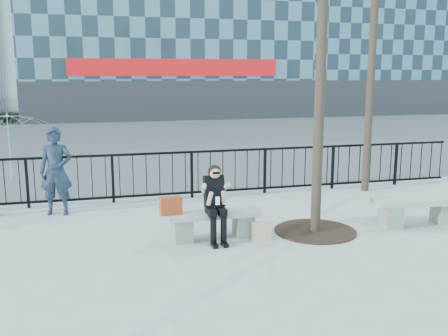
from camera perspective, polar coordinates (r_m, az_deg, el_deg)
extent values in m
plane|color=#979792|center=(8.90, -1.19, -8.04)|extent=(120.00, 120.00, 0.00)
cube|color=#474747|center=(23.45, -9.83, 3.62)|extent=(60.00, 23.00, 0.01)
cube|color=black|center=(11.50, -4.72, 1.80)|extent=(14.00, 0.05, 0.05)
cube|color=black|center=(11.69, -4.64, -2.85)|extent=(14.00, 0.05, 0.05)
cube|color=#2D2D30|center=(30.60, -5.41, 7.63)|extent=(18.00, 0.08, 2.40)
cube|color=red|center=(30.50, -5.46, 11.38)|extent=(12.60, 0.12, 1.00)
cube|color=#2D2D30|center=(37.34, 21.52, 7.50)|extent=(16.00, 0.08, 2.40)
cylinder|color=black|center=(9.01, 11.19, 16.18)|extent=(0.18, 0.18, 7.50)
cylinder|color=black|center=(12.59, 16.63, 13.22)|extent=(0.18, 0.18, 7.00)
cylinder|color=black|center=(9.41, 10.36, -7.08)|extent=(1.50, 1.50, 0.02)
cube|color=slate|center=(8.73, -4.74, -7.07)|extent=(0.32, 0.38, 0.40)
cube|color=slate|center=(8.98, 2.24, -6.54)|extent=(0.32, 0.38, 0.40)
cube|color=gray|center=(8.77, -1.21, -5.29)|extent=(1.65, 0.46, 0.09)
cube|color=slate|center=(9.97, 18.54, -5.28)|extent=(0.33, 0.40, 0.42)
cube|color=slate|center=(10.63, 23.74, -4.66)|extent=(0.33, 0.40, 0.42)
cube|color=gray|center=(10.23, 21.32, -3.58)|extent=(1.72, 0.48, 0.09)
cube|color=#AD3715|center=(8.60, -6.12, -4.31)|extent=(0.39, 0.21, 0.31)
cube|color=beige|center=(8.77, 4.25, -7.23)|extent=(0.36, 0.19, 0.33)
imported|color=black|center=(10.72, -18.64, -0.35)|extent=(0.73, 0.55, 1.81)
imported|color=yellow|center=(14.38, -23.32, 2.20)|extent=(2.15, 2.19, 1.88)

